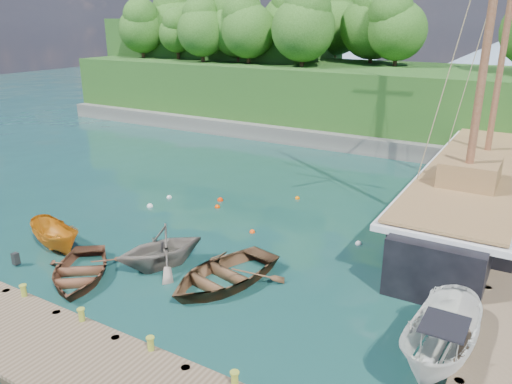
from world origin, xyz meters
TOP-DOWN VIEW (x-y plane):
  - ground at (0.00, 0.00)m, footprint 160.00×160.00m
  - dock_near at (2.00, -6.50)m, footprint 20.00×3.20m
  - bollard_0 at (-4.00, -5.10)m, footprint 0.26×0.26m
  - bollard_1 at (-1.00, -5.10)m, footprint 0.26×0.26m
  - bollard_2 at (2.00, -5.10)m, footprint 0.26×0.26m
  - rowboat_0 at (-4.22, -2.50)m, footprint 5.18×5.41m
  - rowboat_1 at (-2.09, 0.03)m, footprint 4.60×4.84m
  - rowboat_2 at (0.99, 0.16)m, footprint 4.70×5.80m
  - motorboat_orange at (-7.33, -1.13)m, footprint 3.99×2.37m
  - cabin_boat_white at (9.47, -0.55)m, footprint 2.15×5.12m
  - schooner at (8.28, 13.33)m, footprint 5.24×27.77m
  - mooring_buoy_0 at (-7.40, 5.16)m, footprint 0.34×0.34m
  - mooring_buoy_1 at (-4.07, 7.00)m, footprint 0.30×0.30m
  - mooring_buoy_2 at (-0.60, 5.05)m, footprint 0.28×0.28m
  - mooring_buoy_3 at (4.38, 6.44)m, footprint 0.30×0.30m
  - mooring_buoy_4 at (-4.57, 8.00)m, footprint 0.35×0.35m
  - mooring_buoy_5 at (-0.86, 10.60)m, footprint 0.28×0.28m
  - mooring_buoy_6 at (-7.42, 6.84)m, footprint 0.31×0.31m
  - headland at (-12.88, 31.36)m, footprint 51.00×19.31m
  - distant_ridge at (4.30, 70.00)m, footprint 117.00×40.00m

SIDE VIEW (x-z plane):
  - ground at x=0.00m, z-range 0.00..0.00m
  - bollard_0 at x=-4.00m, z-range -0.23..0.23m
  - bollard_1 at x=-1.00m, z-range -0.23..0.23m
  - bollard_2 at x=2.00m, z-range -0.23..0.23m
  - rowboat_0 at x=-4.22m, z-range -0.46..0.46m
  - rowboat_1 at x=-2.09m, z-range -1.00..1.00m
  - rowboat_2 at x=0.99m, z-range -0.53..0.53m
  - motorboat_orange at x=-7.33m, z-range -0.72..0.72m
  - cabin_boat_white at x=9.47m, z-range -0.97..0.97m
  - mooring_buoy_0 at x=-7.40m, z-range -0.17..0.17m
  - mooring_buoy_1 at x=-4.07m, z-range -0.15..0.15m
  - mooring_buoy_2 at x=-0.60m, z-range -0.14..0.14m
  - mooring_buoy_3 at x=4.38m, z-range -0.15..0.15m
  - mooring_buoy_4 at x=-4.57m, z-range -0.17..0.17m
  - mooring_buoy_5 at x=-0.86m, z-range -0.14..0.14m
  - mooring_buoy_6 at x=-7.42m, z-range -0.15..0.15m
  - dock_near at x=2.00m, z-range -0.12..0.98m
  - schooner at x=8.28m, z-range -9.08..11.34m
  - distant_ridge at x=4.30m, z-range -0.65..9.35m
  - headland at x=-12.88m, z-range -0.91..11.99m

